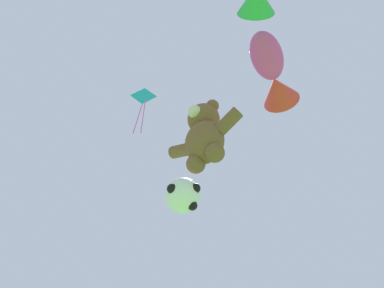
# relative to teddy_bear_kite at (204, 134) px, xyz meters

# --- Properties ---
(teddy_bear_kite) EXTENTS (2.39, 1.05, 2.43)m
(teddy_bear_kite) POSITION_rel_teddy_bear_kite_xyz_m (0.00, 0.00, 0.00)
(teddy_bear_kite) COLOR brown
(soccer_ball_kite) EXTENTS (0.97, 0.97, 0.90)m
(soccer_ball_kite) POSITION_rel_teddy_bear_kite_xyz_m (-0.83, 0.15, -1.60)
(soccer_ball_kite) COLOR white
(fish_kite_magenta) EXTENTS (1.55, 2.50, 1.07)m
(fish_kite_magenta) POSITION_rel_teddy_bear_kite_xyz_m (2.15, 0.43, 1.43)
(fish_kite_magenta) COLOR #E53F9E
(diamond_kite) EXTENTS (0.78, 0.71, 2.86)m
(diamond_kite) POSITION_rel_teddy_bear_kite_xyz_m (-2.76, -0.10, 4.10)
(diamond_kite) COLOR #19ADB2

